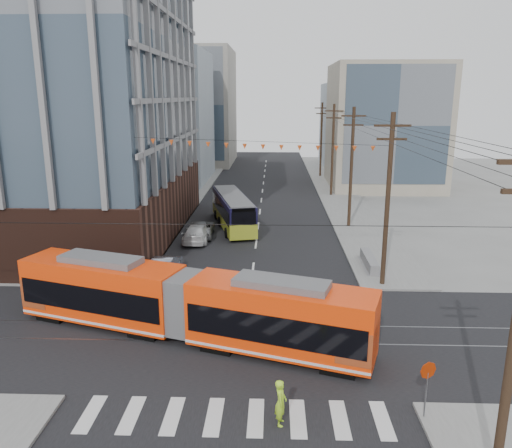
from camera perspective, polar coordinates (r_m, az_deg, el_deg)
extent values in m
plane|color=slate|center=(22.96, -1.83, -16.84)|extent=(160.00, 160.00, 0.00)
cube|color=#8C99A5|center=(73.96, -12.66, 11.83)|extent=(18.00, 16.00, 18.00)
cube|color=gray|center=(69.25, 14.44, 10.74)|extent=(14.00, 14.00, 16.00)
cube|color=gray|center=(92.88, -7.73, 13.12)|extent=(16.00, 18.00, 20.00)
cube|color=#8C99A5|center=(89.28, 12.97, 10.91)|extent=(16.00, 16.00, 14.00)
cylinder|color=black|center=(76.18, 7.46, 9.47)|extent=(0.30, 0.30, 11.00)
imported|color=#9499A9|center=(34.74, -10.38, -4.70)|extent=(1.80, 4.22, 1.35)
imported|color=white|center=(42.28, -6.72, -1.03)|extent=(2.08, 4.98, 1.44)
imported|color=slate|center=(43.91, -6.32, -0.52)|extent=(2.37, 4.84, 1.32)
imported|color=#B0EB28|center=(19.63, 2.84, -19.70)|extent=(0.47, 0.68, 1.82)
cube|color=gray|center=(36.57, 12.83, -4.25)|extent=(1.00, 4.30, 0.86)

